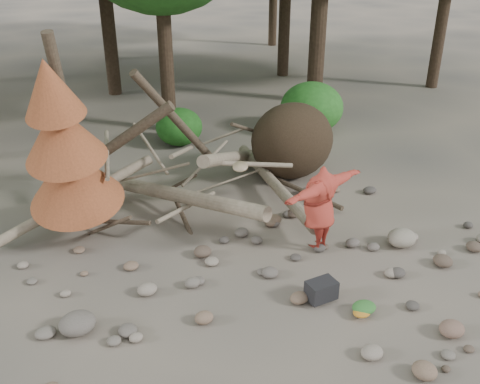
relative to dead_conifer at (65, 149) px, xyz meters
name	(u,v)px	position (x,y,z in m)	size (l,w,h in m)	color
ground	(292,290)	(3.12, -3.37, -2.11)	(120.00, 120.00, 0.00)	#514C44
deadfall_pile	(274,147)	(5.13, 0.87, -1.16)	(8.55, 5.24, 3.30)	#332619
dead_conifer	(65,149)	(0.00, 0.00, 0.00)	(2.06, 2.16, 4.35)	#4C3F30
bush_mid	(179,127)	(3.92, 4.43, -1.55)	(1.40, 1.40, 1.12)	#22641D
bush_right	(312,107)	(8.12, 3.63, -1.31)	(2.00, 2.00, 1.60)	#2C7624
frisbee_thrower	(320,207)	(4.29, -2.41, -1.14)	(3.22, 1.17, 2.36)	#A83125
backpack	(321,293)	(3.40, -3.86, -1.94)	(0.51, 0.34, 0.34)	black
cloth_green	(364,310)	(3.86, -4.47, -2.03)	(0.43, 0.36, 0.16)	#306C2B
cloth_orange	(361,315)	(3.76, -4.54, -2.05)	(0.32, 0.26, 0.12)	#B8761F
boulder_front_right	(452,329)	(4.78, -5.54, -1.99)	(0.42, 0.38, 0.25)	#795B4B
boulder_mid_right	(402,238)	(5.94, -3.07, -1.93)	(0.61, 0.55, 0.36)	gray
boulder_mid_left	(77,323)	(-0.59, -2.77, -1.93)	(0.59, 0.53, 0.36)	#625B52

